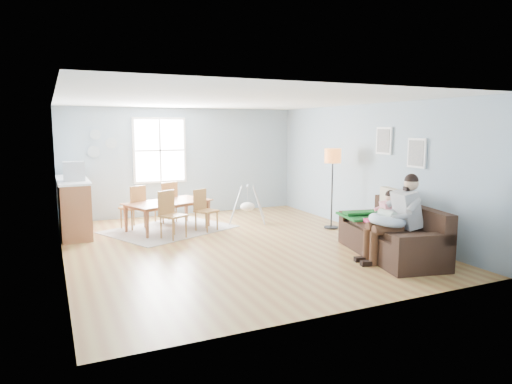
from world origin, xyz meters
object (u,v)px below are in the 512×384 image
chair_sw (170,211)px  chair_ne (167,199)px  sofa (393,238)px  chair_nw (135,204)px  floor_lamp (333,163)px  father (397,215)px  toddler (384,211)px  chair_se (204,207)px  baby_swing (248,206)px  dining_table (169,216)px  counter (74,206)px  storage_cube (386,237)px  monitor (74,171)px

chair_sw → chair_ne: 1.52m
sofa → chair_nw: bearing=132.5°
chair_sw → chair_nw: (-0.50, 1.12, 0.00)m
sofa → floor_lamp: (0.27, 2.30, 1.14)m
father → toddler: (0.17, 0.51, -0.02)m
chair_se → baby_swing: (1.22, 0.43, -0.12)m
floor_lamp → chair_sw: 3.62m
baby_swing → toddler: bearing=-72.3°
toddler → baby_swing: toddler is taller
dining_table → father: bearing=-75.6°
father → toddler: size_ratio=1.65×
chair_se → chair_nw: chair_nw is taller
counter → baby_swing: (3.78, -0.50, -0.20)m
chair_ne → counter: bearing=-174.5°
father → toddler: 0.53m
floor_lamp → chair_ne: 3.89m
chair_sw → counter: size_ratio=0.46×
toddler → chair_ne: toddler is taller
sofa → dining_table: bearing=129.7°
toddler → storage_cube: toddler is taller
chair_sw → toddler: bearing=-40.3°
toddler → monitor: bearing=143.7°
father → baby_swing: 4.11m
dining_table → toddler: bearing=-70.2°
sofa → monitor: (-4.91, 3.80, 1.02)m
chair_nw → counter: size_ratio=0.47×
toddler → chair_sw: size_ratio=0.93×
storage_cube → dining_table: 4.58m
chair_se → chair_nw: (-1.32, 0.76, 0.05)m
chair_ne → dining_table: bearing=-101.1°
father → chair_se: size_ratio=1.64×
monitor → chair_ne: bearing=16.2°
sofa → toddler: bearing=99.8°
chair_se → father: bearing=-58.6°
floor_lamp → counter: (-5.19, 1.89, -0.87)m
sofa → chair_se: 4.04m
chair_sw → chair_nw: chair_nw is taller
father → monitor: 6.25m
chair_se → counter: counter is taller
chair_se → monitor: monitor is taller
monitor → toddler: bearing=-36.3°
storage_cube → chair_nw: (-3.72, 3.78, 0.27)m
toddler → chair_nw: (-3.65, 3.80, -0.21)m
floor_lamp → chair_ne: size_ratio=1.82×
baby_swing → counter: bearing=172.5°
chair_sw → monitor: monitor is taller
father → sofa: bearing=54.3°
sofa → chair_ne: size_ratio=2.47×
chair_sw → monitor: bearing=152.3°
chair_se → chair_ne: 1.24m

